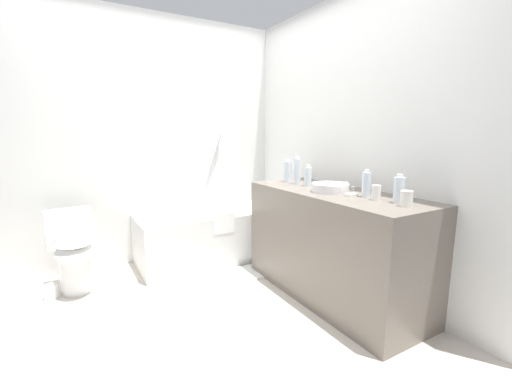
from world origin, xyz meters
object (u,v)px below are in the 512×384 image
at_px(drinking_glass_1, 406,199).
at_px(bathtub, 214,233).
at_px(water_bottle_4, 308,176).
at_px(toilet_paper_roll, 51,292).
at_px(water_bottle_1, 399,190).
at_px(soap_dish, 351,195).
at_px(water_bottle_0, 366,184).
at_px(sink_basin, 330,188).
at_px(drinking_glass_0, 376,193).
at_px(toilet, 73,250).
at_px(bath_mat, 244,274).
at_px(water_bottle_2, 297,171).
at_px(water_bottle_3, 288,171).
at_px(sink_faucet, 346,186).

bearing_deg(drinking_glass_1, bathtub, 105.60).
bearing_deg(water_bottle_4, toilet_paper_roll, 158.92).
distance_m(water_bottle_1, water_bottle_4, 0.87).
height_order(water_bottle_4, soap_dish, water_bottle_4).
distance_m(bathtub, toilet_paper_roll, 1.55).
bearing_deg(drinking_glass_1, water_bottle_0, 85.82).
bearing_deg(sink_basin, drinking_glass_0, -83.19).
bearing_deg(water_bottle_0, water_bottle_1, -85.36).
bearing_deg(water_bottle_1, drinking_glass_0, 108.54).
bearing_deg(water_bottle_4, toilet, 154.98).
bearing_deg(toilet_paper_roll, bath_mat, -13.60).
height_order(water_bottle_2, toilet_paper_roll, water_bottle_2).
height_order(water_bottle_2, bath_mat, water_bottle_2).
bearing_deg(water_bottle_2, sink_basin, -92.51).
distance_m(water_bottle_3, drinking_glass_0, 1.04).
bearing_deg(water_bottle_4, drinking_glass_0, -88.40).
relative_size(drinking_glass_0, toilet_paper_roll, 0.91).
bearing_deg(bath_mat, water_bottle_3, -11.34).
distance_m(water_bottle_2, toilet_paper_roll, 2.32).
height_order(sink_faucet, drinking_glass_0, drinking_glass_0).
height_order(bathtub, drinking_glass_1, bathtub).
xyz_separation_m(toilet, water_bottle_3, (1.85, -0.55, 0.63)).
xyz_separation_m(toilet, water_bottle_2, (1.84, -0.71, 0.65)).
height_order(sink_faucet, water_bottle_4, water_bottle_4).
relative_size(water_bottle_0, drinking_glass_0, 1.92).
bearing_deg(water_bottle_1, bathtub, 107.71).
distance_m(water_bottle_0, water_bottle_3, 0.92).
bearing_deg(water_bottle_3, water_bottle_2, -94.03).
relative_size(drinking_glass_1, bath_mat, 0.16).
xyz_separation_m(sink_basin, bath_mat, (-0.41, 0.71, -0.91)).
height_order(water_bottle_3, water_bottle_4, water_bottle_3).
distance_m(bathtub, drinking_glass_1, 2.07).
xyz_separation_m(drinking_glass_1, bath_mat, (-0.46, 1.36, -0.93)).
bearing_deg(toilet_paper_roll, water_bottle_0, -33.84).
relative_size(soap_dish, bath_mat, 0.14).
relative_size(bathtub, water_bottle_1, 8.14).
bearing_deg(water_bottle_3, drinking_glass_1, -89.15).
xyz_separation_m(water_bottle_3, drinking_glass_0, (0.02, -1.04, -0.05)).
distance_m(drinking_glass_0, toilet_paper_roll, 2.70).
height_order(sink_basin, toilet_paper_roll, sink_basin).
distance_m(water_bottle_2, bath_mat, 1.12).
bearing_deg(sink_faucet, soap_dish, -127.26).
distance_m(toilet, drinking_glass_0, 2.52).
xyz_separation_m(water_bottle_2, bath_mat, (-0.43, 0.25, -1.00)).
distance_m(drinking_glass_1, bath_mat, 1.71).
bearing_deg(toilet_paper_roll, drinking_glass_0, -36.33).
bearing_deg(bath_mat, drinking_glass_0, -67.98).
distance_m(water_bottle_3, bath_mat, 1.08).
bearing_deg(toilet, water_bottle_2, 64.17).
bearing_deg(drinking_glass_0, water_bottle_0, 76.48).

